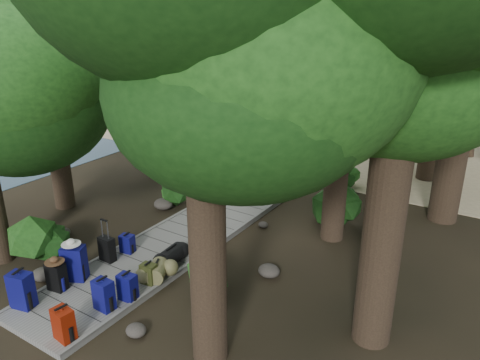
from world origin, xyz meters
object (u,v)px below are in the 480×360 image
Objects in this scene: backpack_left_d at (127,243)px; backpack_right_b at (104,293)px; duffel_right_khaki at (157,271)px; kayak at (274,126)px; lone_suitcase_on_sand at (332,147)px; duffel_right_black at (172,256)px; backpack_right_c at (127,286)px; sun_lounger at (424,150)px; backpack_left_c at (74,261)px; backpack_right_d at (149,273)px; backpack_right_a at (63,323)px; suitcase_on_boardwalk at (107,249)px; backpack_left_b at (56,275)px; backpack_left_a at (21,288)px.

backpack_right_b is at bearing -65.75° from backpack_left_d.
kayak is at bearing 79.46° from duffel_right_khaki.
lone_suitcase_on_sand is at bearing 92.72° from backpack_right_b.
backpack_right_c is at bearing -88.72° from duffel_right_black.
backpack_left_d is 12.42m from sun_lounger.
backpack_left_c reaches higher than duffel_right_black.
backpack_left_d is 0.70× the size of backpack_right_b.
backpack_right_d is 12.72m from sun_lounger.
lone_suitcase_on_sand is at bearing 97.98° from backpack_right_a.
backpack_left_c is 1.47× the size of suitcase_on_boardwalk.
backpack_right_b is at bearing -125.33° from duffel_right_khaki.
backpack_right_a is 1.04× the size of duffel_right_black.
backpack_right_d is 0.16× the size of kayak.
backpack_left_b reaches higher than lone_suitcase_on_sand.
sun_lounger is (4.34, 14.34, -0.21)m from backpack_left_a.
suitcase_on_boardwalk is (-1.34, -0.68, 0.09)m from duffel_right_black.
suitcase_on_boardwalk is at bearing 152.71° from duffel_right_khaki.
sun_lounger is at bearing 46.79° from lone_suitcase_on_sand.
backpack_right_c is (1.48, 0.54, -0.03)m from backpack_left_b.
kayak is (-2.65, 13.68, -0.38)m from backpack_left_c.
backpack_left_a is 1.39× the size of suitcase_on_boardwalk.
backpack_right_b is 1.87m from suitcase_on_boardwalk.
duffel_right_khaki is at bearing 85.42° from backpack_right_c.
backpack_right_c is at bearing -71.92° from lone_suitcase_on_sand.
suitcase_on_boardwalk is (0.06, 2.11, -0.11)m from backpack_left_a.
backpack_left_c is (0.07, 1.20, 0.02)m from backpack_left_a.
suitcase_on_boardwalk is at bearing -122.88° from sun_lounger.
backpack_right_a is at bearing -74.78° from backpack_left_d.
backpack_left_a is 0.75m from backpack_left_b.
backpack_left_c reaches higher than backpack_left_b.
sun_lounger is (4.19, 11.70, -0.04)m from backpack_left_d.
suitcase_on_boardwalk is (-1.45, 0.17, 0.05)m from backpack_right_d.
duffel_right_khaki is at bearing 5.16° from backpack_left_c.
backpack_right_b is at bearing -43.81° from backpack_left_c.
backpack_right_b is 13.85m from sun_lounger.
duffel_right_khaki reaches higher than kayak.
duffel_right_khaki is (1.55, 2.14, -0.21)m from backpack_left_a.
duffel_right_black is 9.75m from lone_suitcase_on_sand.
backpack_right_a is (1.47, -0.18, -0.07)m from backpack_left_a.
kayak is (-4.13, 13.60, -0.26)m from backpack_right_c.
backpack_right_c is (1.55, 1.28, -0.10)m from backpack_left_a.
backpack_right_c is 0.88× the size of lone_suitcase_on_sand.
lone_suitcase_on_sand is (-0.25, 10.61, -0.00)m from backpack_right_d.
backpack_left_b is 1.17× the size of duffel_right_khaki.
backpack_right_b reaches higher than backpack_left_d.
backpack_right_c is at bearing -91.61° from backpack_right_d.
sun_lounger is at bearing 59.81° from backpack_left_a.
backpack_right_a is 1.46m from backpack_right_c.
backpack_right_b reaches higher than backpack_right_a.
backpack_right_c reaches higher than suitcase_on_boardwalk.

